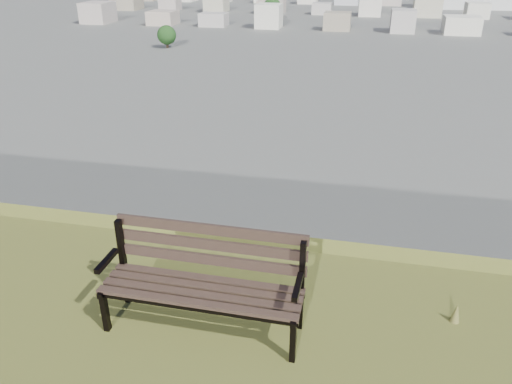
# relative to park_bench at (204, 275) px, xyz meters

# --- Properties ---
(park_bench) EXTENTS (1.60, 0.52, 0.83)m
(park_bench) POSITION_rel_park_bench_xyz_m (0.00, 0.00, 0.00)
(park_bench) COLOR #3B2C22
(park_bench) RESTS_ON hilltop_mesa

